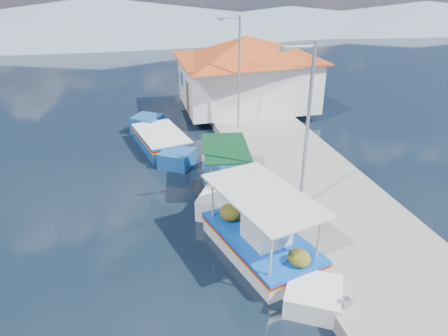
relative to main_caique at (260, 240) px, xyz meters
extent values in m
plane|color=black|center=(-2.55, -0.39, -0.48)|extent=(160.00, 160.00, 0.00)
cube|color=gray|center=(3.35, 5.61, -0.23)|extent=(5.00, 44.00, 0.50)
cylinder|color=#A5A8AD|center=(1.25, -3.39, 0.17)|extent=(0.20, 0.20, 0.30)
cylinder|color=#A5A8AD|center=(1.25, 1.61, 0.17)|extent=(0.20, 0.20, 0.30)
cylinder|color=#A5A8AD|center=(1.25, 7.61, 0.17)|extent=(0.20, 0.20, 0.30)
cylinder|color=#A5A8AD|center=(1.25, 13.61, 0.17)|extent=(0.20, 0.20, 0.30)
cube|color=white|center=(-0.02, -0.07, -0.27)|extent=(3.16, 4.60, 0.92)
cube|color=white|center=(0.72, 2.60, -0.15)|extent=(2.08, 2.08, 1.01)
cube|color=white|center=(-0.74, -2.66, -0.27)|extent=(2.02, 2.02, 0.87)
cube|color=#0D4BB2|center=(-0.02, -0.07, 0.16)|extent=(3.26, 4.74, 0.06)
cube|color=#A9110E|center=(-0.02, -0.07, 0.08)|extent=(3.26, 4.74, 0.05)
cube|color=#D1CE17|center=(-0.02, -0.07, 0.01)|extent=(3.26, 4.74, 0.04)
cube|color=#0D4BB2|center=(-0.02, -0.07, 0.22)|extent=(3.27, 4.70, 0.05)
cube|color=brown|center=(-0.02, -0.07, 0.19)|extent=(2.98, 4.47, 0.05)
cube|color=white|center=(-0.10, -0.35, 0.72)|extent=(1.46, 1.52, 1.06)
cube|color=silver|center=(-0.10, -0.35, 1.27)|extent=(1.59, 1.64, 0.06)
cylinder|color=beige|center=(-0.37, 1.85, 0.97)|extent=(0.07, 0.07, 1.54)
cylinder|color=beige|center=(1.27, 1.39, 0.97)|extent=(0.07, 0.07, 1.54)
cylinder|color=beige|center=(-1.31, -1.54, 0.97)|extent=(0.07, 0.07, 1.54)
cylinder|color=beige|center=(0.33, -1.99, 0.97)|extent=(0.07, 0.07, 1.54)
cube|color=silver|center=(-0.02, -0.07, 1.74)|extent=(3.26, 4.63, 0.07)
ellipsoid|color=#464C14|center=(-0.03, 1.33, 0.47)|extent=(0.73, 0.81, 0.55)
ellipsoid|color=#464C14|center=(0.75, 1.62, 0.43)|extent=(0.62, 0.68, 0.46)
ellipsoid|color=#464C14|center=(-0.30, -1.80, 0.44)|extent=(0.66, 0.72, 0.49)
sphere|color=red|center=(1.06, 0.23, 0.92)|extent=(0.39, 0.39, 0.39)
cube|color=white|center=(-0.16, 4.36, -0.29)|extent=(2.15, 3.43, 0.82)
cube|color=white|center=(-0.45, 6.51, -0.19)|extent=(1.75, 1.75, 0.91)
cube|color=white|center=(0.12, 2.28, -0.29)|extent=(1.70, 1.70, 0.78)
cube|color=#0D4BB2|center=(-0.16, 4.36, 0.09)|extent=(2.21, 3.53, 0.05)
cube|color=#A9110E|center=(-0.16, 4.36, 0.02)|extent=(2.21, 3.53, 0.04)
cube|color=#D1CE17|center=(-0.16, 4.36, -0.04)|extent=(2.21, 3.53, 0.03)
cube|color=#174C8F|center=(-0.16, 4.36, 0.15)|extent=(2.23, 3.50, 0.04)
cube|color=brown|center=(-0.16, 4.36, 0.13)|extent=(2.00, 3.35, 0.04)
cylinder|color=beige|center=(-1.03, 5.61, 0.82)|extent=(0.06, 0.06, 1.39)
cylinder|color=beige|center=(0.35, 5.80, 0.82)|extent=(0.06, 0.06, 1.39)
cylinder|color=beige|center=(-0.67, 2.93, 0.82)|extent=(0.06, 0.06, 1.39)
cylinder|color=beige|center=(0.71, 3.11, 0.82)|extent=(0.06, 0.06, 1.39)
cube|color=#0B3A1C|center=(-0.16, 4.36, 1.51)|extent=(2.24, 3.44, 0.06)
cube|color=#174C8F|center=(-2.37, 9.76, -0.23)|extent=(2.82, 4.21, 1.08)
cube|color=#174C8F|center=(-1.82, 12.29, -0.10)|extent=(2.03, 2.03, 1.19)
cube|color=#174C8F|center=(-2.91, 7.31, -0.23)|extent=(1.97, 1.97, 1.02)
cube|color=#0D4BB2|center=(-2.37, 9.76, 0.27)|extent=(2.91, 4.34, 0.07)
cube|color=#A9110E|center=(-2.37, 9.76, 0.18)|extent=(2.91, 4.34, 0.06)
cube|color=#D1CE17|center=(-2.37, 9.76, 0.10)|extent=(2.91, 4.34, 0.05)
cube|color=white|center=(-2.37, 9.76, 0.35)|extent=(2.92, 4.31, 0.06)
cube|color=brown|center=(-2.37, 9.76, 0.31)|extent=(2.65, 4.10, 0.06)
cube|color=white|center=(3.65, 14.61, 1.52)|extent=(8.00, 6.00, 3.00)
cube|color=#CB4F1C|center=(3.65, 14.61, 3.07)|extent=(8.64, 6.48, 0.10)
pyramid|color=#CB4F1C|center=(3.65, 14.61, 3.72)|extent=(10.49, 10.49, 1.40)
cube|color=brown|center=(-0.33, 13.61, 1.02)|extent=(0.06, 1.00, 2.00)
cube|color=#0D4BB2|center=(-0.33, 16.11, 1.62)|extent=(0.06, 1.20, 0.90)
cylinder|color=#A5A8AD|center=(2.05, 1.61, 3.02)|extent=(0.12, 0.12, 6.00)
cylinder|color=#A5A8AD|center=(1.55, 1.61, 5.87)|extent=(1.00, 0.08, 0.08)
cube|color=#A5A8AD|center=(1.05, 1.61, 5.82)|extent=(0.30, 0.14, 0.14)
cylinder|color=#A5A8AD|center=(2.05, 10.61, 3.02)|extent=(0.12, 0.12, 6.00)
cylinder|color=#A5A8AD|center=(1.55, 10.61, 5.87)|extent=(1.00, 0.08, 0.08)
cube|color=#A5A8AD|center=(1.05, 10.61, 5.82)|extent=(0.30, 0.14, 0.14)
cone|color=slate|center=(-7.55, 55.61, 1.97)|extent=(96.00, 96.00, 5.50)
cone|color=slate|center=(22.45, 55.61, 1.12)|extent=(76.80, 76.80, 3.80)
cone|color=slate|center=(47.45, 55.61, 1.32)|extent=(89.60, 89.60, 4.20)
camera|label=1|loc=(-3.68, -10.55, 7.95)|focal=32.83mm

